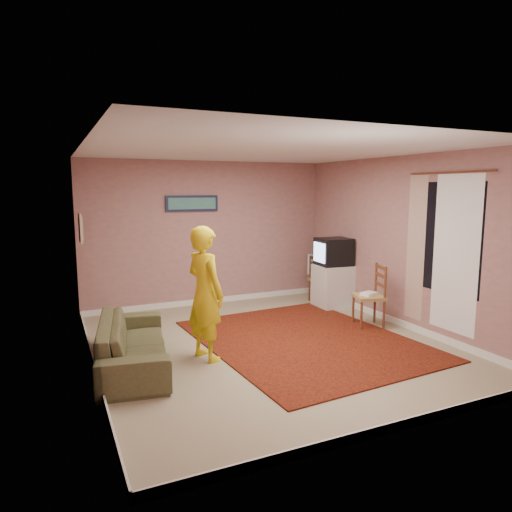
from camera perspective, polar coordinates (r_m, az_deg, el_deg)
name	(u,v)px	position (r m, az deg, el deg)	size (l,w,h in m)	color
ground	(268,345)	(6.34, 1.54, -11.01)	(5.00, 5.00, 0.00)	gray
wall_back	(208,234)	(8.33, -6.01, 2.81)	(4.50, 0.02, 2.60)	#A4766C
wall_front	(401,287)	(3.97, 17.68, -3.71)	(4.50, 0.02, 2.60)	#A4766C
wall_left	(88,261)	(5.44, -20.22, -0.64)	(0.02, 5.00, 2.60)	#A4766C
wall_right	(401,242)	(7.30, 17.66, 1.67)	(0.02, 5.00, 2.60)	#A4766C
ceiling	(269,150)	(6.00, 1.64, 13.12)	(4.50, 5.00, 0.02)	silver
baseboard_back	(209,301)	(8.54, -5.86, -5.58)	(4.50, 0.02, 0.10)	white
baseboard_front	(394,427)	(4.41, 16.82, -19.79)	(4.50, 0.02, 0.10)	white
baseboard_left	(95,368)	(5.76, -19.47, -13.01)	(0.02, 5.00, 0.10)	white
baseboard_right	(397,321)	(7.53, 17.18, -7.82)	(0.02, 5.00, 0.10)	white
window	(448,238)	(6.65, 22.88, 2.07)	(0.01, 1.10, 1.50)	black
curtain_sheer	(455,254)	(6.56, 23.66, 0.19)	(0.01, 0.75, 2.10)	white
curtain_floral	(416,248)	(7.03, 19.34, 0.93)	(0.01, 0.35, 2.10)	beige
curtain_rod	(450,172)	(6.58, 23.05, 9.60)	(0.02, 0.02, 1.40)	brown
picture_back	(192,203)	(8.18, -8.00, 6.53)	(0.95, 0.04, 0.28)	#141838
picture_left	(81,228)	(7.00, -21.08, 3.29)	(0.04, 0.38, 0.42)	tan
area_rug	(305,340)	(6.53, 6.10, -10.37)	(2.65, 3.31, 0.02)	black
tv_cabinet	(333,286)	(8.31, 9.57, -3.70)	(0.60, 0.54, 0.76)	silver
crt_tv	(333,252)	(8.20, 9.64, 0.54)	(0.60, 0.55, 0.48)	black
chair_a	(322,274)	(8.59, 8.21, -2.26)	(0.42, 0.40, 0.47)	tan
dvd_player	(322,277)	(8.60, 8.20, -2.64)	(0.33, 0.24, 0.06)	silver
blue_throw	(316,264)	(8.72, 7.56, -0.95)	(0.36, 0.05, 0.38)	#7FA6D0
chair_b	(369,289)	(7.19, 13.95, -4.04)	(0.53, 0.54, 0.52)	tan
game_console	(369,294)	(7.21, 13.93, -4.60)	(0.23, 0.17, 0.05)	white
sofa	(133,343)	(5.73, -15.14, -10.43)	(1.95, 0.76, 0.57)	brown
person	(205,293)	(5.66, -6.37, -4.65)	(0.61, 0.40, 1.67)	yellow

